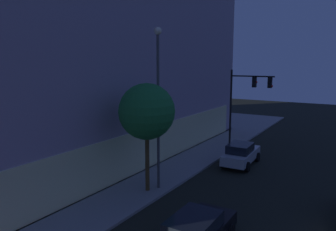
% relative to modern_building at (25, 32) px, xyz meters
% --- Properties ---
extents(modern_building, '(34.01, 25.29, 20.40)m').
position_rel_modern_building_xyz_m(modern_building, '(0.00, 0.00, 0.00)').
color(modern_building, '#4C4C51').
rests_on(modern_building, ground).
extents(traffic_light_far_corner, '(0.36, 3.89, 6.78)m').
position_rel_modern_building_xyz_m(traffic_light_far_corner, '(10.01, -16.25, -5.28)').
color(traffic_light_far_corner, black).
rests_on(traffic_light_far_corner, sidewalk_corner).
extents(street_lamp_sidewalk, '(0.44, 0.44, 9.34)m').
position_rel_modern_building_xyz_m(street_lamp_sidewalk, '(-2.37, -15.16, -4.23)').
color(street_lamp_sidewalk, '#484848').
rests_on(street_lamp_sidewalk, sidewalk_corner).
extents(sidewalk_tree, '(3.21, 3.21, 6.27)m').
position_rel_modern_building_xyz_m(sidewalk_tree, '(-3.02, -14.82, -5.33)').
color(sidewalk_tree, '#4E3C1E').
rests_on(sidewalk_tree, sidewalk_corner).
extents(car_black, '(4.54, 2.08, 1.51)m').
position_rel_modern_building_xyz_m(car_black, '(-6.81, -19.90, -9.33)').
color(car_black, black).
rests_on(car_black, ground).
extents(car_silver, '(4.55, 2.11, 1.66)m').
position_rel_modern_building_xyz_m(car_silver, '(4.90, -17.72, -9.28)').
color(car_silver, '#B7BABF').
rests_on(car_silver, ground).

